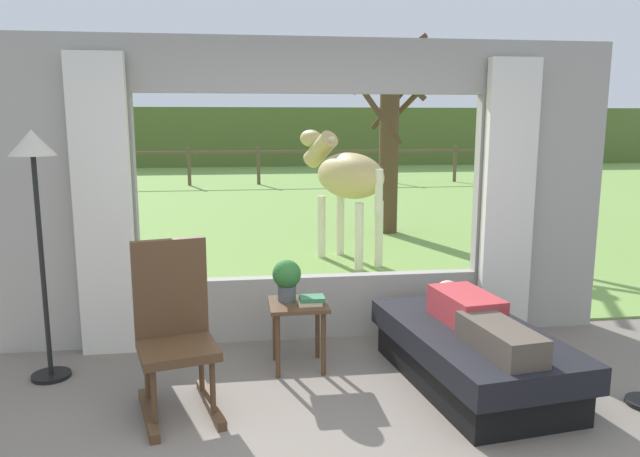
{
  "coord_description": "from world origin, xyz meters",
  "views": [
    {
      "loc": [
        -0.63,
        -2.81,
        1.88
      ],
      "look_at": [
        0.0,
        1.8,
        1.05
      ],
      "focal_mm": 34.0,
      "sensor_mm": 36.0,
      "label": 1
    }
  ],
  "objects_px": {
    "rocking_chair": "(174,329)",
    "book_stack": "(311,300)",
    "recliner_sofa": "(472,355)",
    "horse": "(346,176)",
    "floor_lamp_left": "(35,180)",
    "side_table": "(298,314)",
    "reclining_person": "(476,317)",
    "potted_plant": "(287,278)",
    "pasture_tree": "(389,140)"
  },
  "relations": [
    {
      "from": "side_table",
      "to": "floor_lamp_left",
      "type": "distance_m",
      "value": 2.12
    },
    {
      "from": "recliner_sofa",
      "to": "floor_lamp_left",
      "type": "xyz_separation_m",
      "value": [
        -3.05,
        0.53,
        1.25
      ]
    },
    {
      "from": "side_table",
      "to": "book_stack",
      "type": "height_order",
      "value": "book_stack"
    },
    {
      "from": "side_table",
      "to": "horse",
      "type": "xyz_separation_m",
      "value": [
        0.99,
        3.45,
        0.73
      ]
    },
    {
      "from": "recliner_sofa",
      "to": "side_table",
      "type": "relative_size",
      "value": 3.47
    },
    {
      "from": "rocking_chair",
      "to": "pasture_tree",
      "type": "bearing_deg",
      "value": 49.44
    },
    {
      "from": "recliner_sofa",
      "to": "book_stack",
      "type": "relative_size",
      "value": 9.03
    },
    {
      "from": "reclining_person",
      "to": "floor_lamp_left",
      "type": "xyz_separation_m",
      "value": [
        -3.05,
        0.58,
        0.95
      ]
    },
    {
      "from": "potted_plant",
      "to": "recliner_sofa",
      "type": "bearing_deg",
      "value": -22.39
    },
    {
      "from": "potted_plant",
      "to": "book_stack",
      "type": "bearing_deg",
      "value": -36.1
    },
    {
      "from": "recliner_sofa",
      "to": "pasture_tree",
      "type": "distance_m",
      "value": 6.1
    },
    {
      "from": "side_table",
      "to": "potted_plant",
      "type": "xyz_separation_m",
      "value": [
        -0.08,
        0.06,
        0.28
      ]
    },
    {
      "from": "recliner_sofa",
      "to": "rocking_chair",
      "type": "xyz_separation_m",
      "value": [
        -2.07,
        -0.08,
        0.33
      ]
    },
    {
      "from": "recliner_sofa",
      "to": "book_stack",
      "type": "bearing_deg",
      "value": 152.18
    },
    {
      "from": "rocking_chair",
      "to": "floor_lamp_left",
      "type": "relative_size",
      "value": 0.62
    },
    {
      "from": "horse",
      "to": "reclining_person",
      "type": "bearing_deg",
      "value": -113.2
    },
    {
      "from": "book_stack",
      "to": "horse",
      "type": "bearing_deg",
      "value": 75.72
    },
    {
      "from": "recliner_sofa",
      "to": "horse",
      "type": "height_order",
      "value": "horse"
    },
    {
      "from": "rocking_chair",
      "to": "potted_plant",
      "type": "xyz_separation_m",
      "value": [
        0.79,
        0.61,
        0.16
      ]
    },
    {
      "from": "rocking_chair",
      "to": "pasture_tree",
      "type": "distance_m",
      "value": 6.73
    },
    {
      "from": "side_table",
      "to": "reclining_person",
      "type": "bearing_deg",
      "value": -23.31
    },
    {
      "from": "rocking_chair",
      "to": "reclining_person",
      "type": "bearing_deg",
      "value": -13.65
    },
    {
      "from": "rocking_chair",
      "to": "horse",
      "type": "bearing_deg",
      "value": 50.78
    },
    {
      "from": "rocking_chair",
      "to": "pasture_tree",
      "type": "relative_size",
      "value": 0.34
    },
    {
      "from": "horse",
      "to": "recliner_sofa",
      "type": "bearing_deg",
      "value": -113.16
    },
    {
      "from": "potted_plant",
      "to": "side_table",
      "type": "bearing_deg",
      "value": -36.87
    },
    {
      "from": "pasture_tree",
      "to": "potted_plant",
      "type": "bearing_deg",
      "value": -111.84
    },
    {
      "from": "recliner_sofa",
      "to": "horse",
      "type": "xyz_separation_m",
      "value": [
        -0.22,
        3.92,
        0.94
      ]
    },
    {
      "from": "potted_plant",
      "to": "book_stack",
      "type": "xyz_separation_m",
      "value": [
        0.17,
        -0.12,
        -0.15
      ]
    },
    {
      "from": "rocking_chair",
      "to": "side_table",
      "type": "relative_size",
      "value": 2.15
    },
    {
      "from": "reclining_person",
      "to": "horse",
      "type": "bearing_deg",
      "value": 85.33
    },
    {
      "from": "pasture_tree",
      "to": "reclining_person",
      "type": "bearing_deg",
      "value": -98.28
    },
    {
      "from": "reclining_person",
      "to": "side_table",
      "type": "distance_m",
      "value": 1.32
    },
    {
      "from": "side_table",
      "to": "horse",
      "type": "relative_size",
      "value": 0.29
    },
    {
      "from": "recliner_sofa",
      "to": "reclining_person",
      "type": "bearing_deg",
      "value": -97.84
    },
    {
      "from": "recliner_sofa",
      "to": "rocking_chair",
      "type": "distance_m",
      "value": 2.1
    },
    {
      "from": "reclining_person",
      "to": "rocking_chair",
      "type": "height_order",
      "value": "rocking_chair"
    },
    {
      "from": "floor_lamp_left",
      "to": "book_stack",
      "type": "bearing_deg",
      "value": -3.71
    },
    {
      "from": "recliner_sofa",
      "to": "floor_lamp_left",
      "type": "relative_size",
      "value": 0.99
    },
    {
      "from": "reclining_person",
      "to": "book_stack",
      "type": "relative_size",
      "value": 7.18
    },
    {
      "from": "rocking_chair",
      "to": "floor_lamp_left",
      "type": "height_order",
      "value": "floor_lamp_left"
    },
    {
      "from": "recliner_sofa",
      "to": "book_stack",
      "type": "xyz_separation_m",
      "value": [
        -1.11,
        0.41,
        0.33
      ]
    },
    {
      "from": "side_table",
      "to": "pasture_tree",
      "type": "distance_m",
      "value": 5.91
    },
    {
      "from": "recliner_sofa",
      "to": "rocking_chair",
      "type": "bearing_deg",
      "value": 174.26
    },
    {
      "from": "potted_plant",
      "to": "floor_lamp_left",
      "type": "relative_size",
      "value": 0.18
    },
    {
      "from": "recliner_sofa",
      "to": "potted_plant",
      "type": "relative_size",
      "value": 5.65
    },
    {
      "from": "recliner_sofa",
      "to": "potted_plant",
      "type": "bearing_deg",
      "value": 149.77
    },
    {
      "from": "horse",
      "to": "side_table",
      "type": "bearing_deg",
      "value": -132.3
    },
    {
      "from": "rocking_chair",
      "to": "book_stack",
      "type": "xyz_separation_m",
      "value": [
        0.96,
        0.48,
        0.01
      ]
    },
    {
      "from": "potted_plant",
      "to": "horse",
      "type": "height_order",
      "value": "horse"
    }
  ]
}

